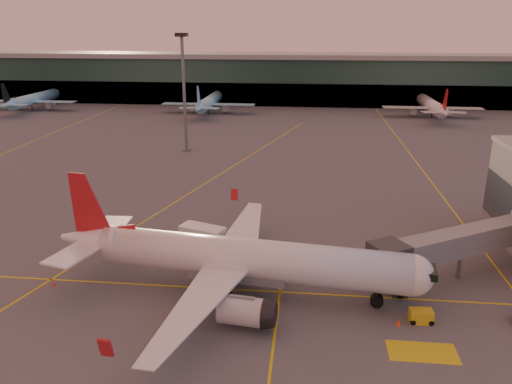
# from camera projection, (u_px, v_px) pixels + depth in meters

# --- Properties ---
(ground) EXTENTS (600.00, 600.00, 0.00)m
(ground) POSITION_uv_depth(u_px,v_px,m) (226.00, 315.00, 49.07)
(ground) COLOR #4C4F54
(ground) RESTS_ON ground
(taxi_markings) EXTENTS (100.12, 173.00, 0.01)m
(taxi_markings) POSITION_uv_depth(u_px,v_px,m) (226.00, 180.00, 91.76)
(taxi_markings) COLOR yellow
(taxi_markings) RESTS_ON ground
(terminal) EXTENTS (400.00, 20.00, 17.60)m
(terminal) POSITION_uv_depth(u_px,v_px,m) (290.00, 79.00, 179.98)
(terminal) COLOR #19382D
(terminal) RESTS_ON ground
(mast_west_near) EXTENTS (2.40, 2.40, 25.60)m
(mast_west_near) POSITION_uv_depth(u_px,v_px,m) (184.00, 84.00, 108.62)
(mast_west_near) COLOR slate
(mast_west_near) RESTS_ON ground
(distant_aircraft_row) EXTENTS (350.00, 34.00, 13.00)m
(distant_aircraft_row) POSITION_uv_depth(u_px,v_px,m) (320.00, 115.00, 159.23)
(distant_aircraft_row) COLOR #92DBF5
(distant_aircraft_row) RESTS_ON ground
(main_airplane) EXTENTS (40.20, 36.34, 12.13)m
(main_airplane) POSITION_uv_depth(u_px,v_px,m) (237.00, 259.00, 51.93)
(main_airplane) COLOR white
(main_airplane) RESTS_ON ground
(jet_bridge) EXTENTS (22.50, 15.21, 5.96)m
(jet_bridge) POSITION_uv_depth(u_px,v_px,m) (471.00, 242.00, 55.62)
(jet_bridge) COLOR slate
(jet_bridge) RESTS_ON ground
(catering_truck) EXTENTS (5.84, 4.01, 4.16)m
(catering_truck) POSITION_uv_depth(u_px,v_px,m) (203.00, 240.00, 60.25)
(catering_truck) COLOR #AE3A18
(catering_truck) RESTS_ON ground
(gpu_cart) EXTENTS (2.27, 1.42, 1.29)m
(gpu_cart) POSITION_uv_depth(u_px,v_px,m) (421.00, 316.00, 47.68)
(gpu_cart) COLOR gold
(gpu_cart) RESTS_ON ground
(cone_nose) EXTENTS (0.50, 0.50, 0.63)m
(cone_nose) POSITION_uv_depth(u_px,v_px,m) (431.00, 310.00, 49.33)
(cone_nose) COLOR #FA400D
(cone_nose) RESTS_ON ground
(cone_tail) EXTENTS (0.40, 0.40, 0.51)m
(cone_tail) POSITION_uv_depth(u_px,v_px,m) (54.00, 283.00, 54.53)
(cone_tail) COLOR #FA400D
(cone_tail) RESTS_ON ground
(cone_wing_left) EXTENTS (0.42, 0.42, 0.53)m
(cone_wing_left) POSITION_uv_depth(u_px,v_px,m) (255.00, 224.00, 70.70)
(cone_wing_left) COLOR #FA400D
(cone_wing_left) RESTS_ON ground
(cone_fwd) EXTENTS (0.46, 0.46, 0.59)m
(cone_fwd) POSITION_uv_depth(u_px,v_px,m) (399.00, 323.00, 47.29)
(cone_fwd) COLOR #FA400D
(cone_fwd) RESTS_ON ground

